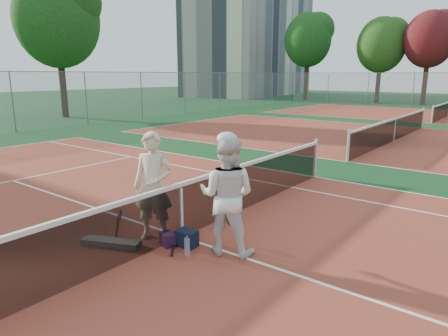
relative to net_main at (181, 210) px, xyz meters
The scene contains 21 objects.
ground 0.51m from the net_main, ahead, with size 130.00×130.00×0.00m, color #0F3A1A.
court_main 0.51m from the net_main, ahead, with size 23.77×10.97×0.01m, color maroon.
court_far_a 13.51m from the net_main, 90.00° to the left, with size 23.77×10.97×0.01m, color maroon.
court_far_b 27.00m from the net_main, 90.00° to the left, with size 23.77×10.97×0.01m, color maroon.
net_main is the anchor object (origin of this frame).
net_far_a 13.50m from the net_main, 90.00° to the left, with size 0.10×10.98×1.02m, color black, non-canonical shape.
fence_left 17.39m from the net_main, 157.13° to the left, with size 54.50×0.06×3.00m, color slate, non-canonical shape.
apartment_block 52.62m from the net_main, 122.47° to the left, with size 10.00×22.00×15.00m, color beige.
player_a 0.65m from the net_main, 138.05° to the right, with size 0.70×0.46×1.92m, color beige.
player_b 1.10m from the net_main, ahead, with size 0.94×0.73×1.93m, color white.
racket_red 1.09m from the net_main, 130.23° to the right, with size 0.16×0.27×0.59m, color maroon, non-canonical shape.
racket_black_held 0.93m from the net_main, 22.12° to the left, with size 0.34×0.27×0.53m, color black, non-canonical shape.
racket_spare 0.58m from the net_main, 69.65° to the right, with size 0.60×0.27×0.08m, color black, non-canonical shape.
sports_bag_navy 0.55m from the net_main, 34.46° to the right, with size 0.36×0.24×0.28m, color black.
sports_bag_purple 0.58m from the net_main, 82.71° to the right, with size 0.28×0.19×0.22m, color #28102A.
net_cover_canvas 1.31m from the net_main, 124.77° to the right, with size 1.04×0.24×0.11m, color slate.
water_bottle 0.86m from the net_main, 40.05° to the right, with size 0.09×0.09×0.30m, color #ACC8DA.
tree_back_0 40.71m from the net_main, 113.33° to the left, with size 5.08×5.08×9.45m.
tree_back_1 38.77m from the net_main, 102.31° to the left, with size 4.73×4.73×8.43m.
tree_back_maroon 38.19m from the net_main, 95.86° to the left, with size 4.55×4.55×8.66m.
tree_left_1 23.78m from the net_main, 153.63° to the left, with size 5.43×5.43×9.48m.
Camera 1 is at (4.70, -4.85, 2.86)m, focal length 32.00 mm.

